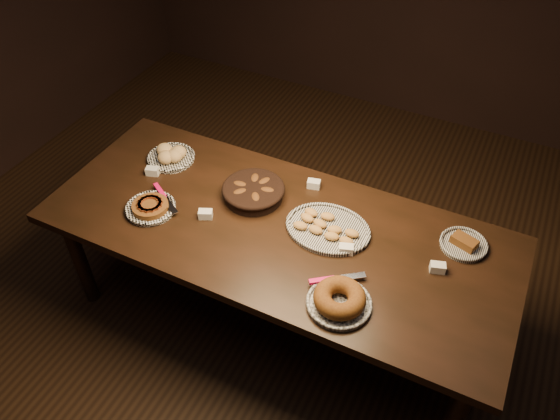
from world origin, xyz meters
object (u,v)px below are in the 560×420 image
at_px(buffet_table, 276,236).
at_px(apple_tart_plate, 151,207).
at_px(madeleine_platter, 327,228).
at_px(bundt_cake_plate, 339,300).

bearing_deg(buffet_table, apple_tart_plate, -164.30).
xyz_separation_m(madeleine_platter, bundt_cake_plate, (0.23, -0.40, 0.02)).
distance_m(apple_tart_plate, bundt_cake_plate, 1.12).
relative_size(apple_tart_plate, madeleine_platter, 0.69).
distance_m(buffet_table, bundt_cake_plate, 0.57).
bearing_deg(buffet_table, bundt_cake_plate, -34.24).
height_order(buffet_table, apple_tart_plate, apple_tart_plate).
height_order(madeleine_platter, bundt_cake_plate, bundt_cake_plate).
bearing_deg(madeleine_platter, buffet_table, -153.36).
xyz_separation_m(apple_tart_plate, madeleine_platter, (0.88, 0.27, -0.00)).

